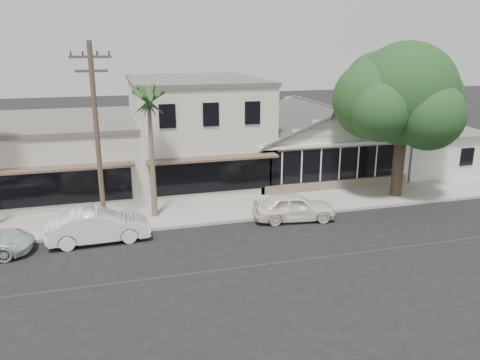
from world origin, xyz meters
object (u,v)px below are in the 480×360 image
object	(u,v)px
utility_pole	(97,136)
car_1	(99,226)
shade_tree	(401,97)
car_0	(294,207)

from	to	relation	value
utility_pole	car_1	xyz separation A→B (m)	(-0.25, -0.87, -4.03)
utility_pole	shade_tree	distance (m)	16.79
utility_pole	shade_tree	xyz separation A→B (m)	(16.69, 1.45, 1.17)
utility_pole	car_1	distance (m)	4.13
shade_tree	utility_pole	bearing A→B (deg)	-175.03
utility_pole	car_0	xyz separation A→B (m)	(9.49, -0.70, -4.07)
utility_pole	shade_tree	size ratio (longest dim) A/B	0.99
car_1	utility_pole	bearing A→B (deg)	-18.74
utility_pole	car_1	bearing A→B (deg)	-106.22
car_0	utility_pole	bearing A→B (deg)	93.01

